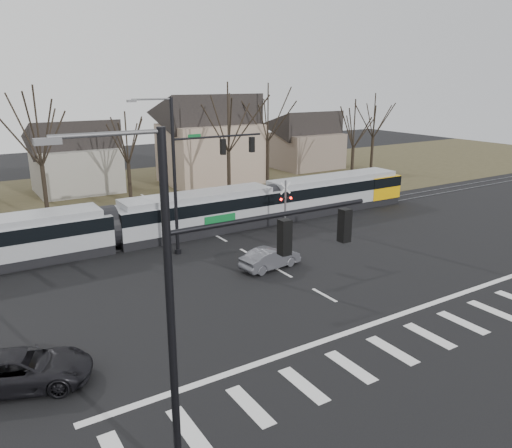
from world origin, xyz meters
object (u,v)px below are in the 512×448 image
rail_crossing_signal (285,208)px  suv (22,370)px  tram (197,212)px  sedan (270,258)px

rail_crossing_signal → suv: bearing=-150.9°
suv → rail_crossing_signal: size_ratio=1.40×
tram → suv: (-14.18, -14.38, -0.97)m
tram → suv: size_ratio=7.25×
sedan → rail_crossing_signal: bearing=-49.2°
tram → rail_crossing_signal: (5.90, -3.21, 0.20)m
rail_crossing_signal → tram: bearing=151.5°
sedan → suv: (-14.84, -5.33, 0.06)m
tram → suv: bearing=-134.6°
tram → rail_crossing_signal: size_ratio=10.18×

